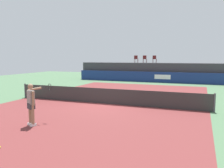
{
  "coord_description": "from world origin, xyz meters",
  "views": [
    {
      "loc": [
        5.52,
        -13.05,
        2.85
      ],
      "look_at": [
        -0.32,
        2.0,
        1.0
      ],
      "focal_mm": 37.26,
      "sensor_mm": 36.0,
      "label": 1
    }
  ],
  "objects_px": {
    "net_post_near": "(25,91)",
    "tennis_ball": "(0,147)",
    "spectator_chair_center": "(155,59)",
    "tennis_player": "(32,103)",
    "spectator_chair_left": "(145,59)",
    "spectator_chair_far_left": "(136,59)",
    "net_post_far": "(215,103)"
  },
  "relations": [
    {
      "from": "net_post_near",
      "to": "tennis_ball",
      "type": "distance_m",
      "value": 9.72
    },
    {
      "from": "spectator_chair_center",
      "to": "tennis_player",
      "type": "xyz_separation_m",
      "value": [
        -1.11,
        -20.8,
        -1.73
      ]
    },
    {
      "from": "spectator_chair_left",
      "to": "tennis_ball",
      "type": "xyz_separation_m",
      "value": [
        0.76,
        -22.94,
        -2.66
      ]
    },
    {
      "from": "spectator_chair_far_left",
      "to": "spectator_chair_left",
      "type": "distance_m",
      "value": 1.14
    },
    {
      "from": "net_post_far",
      "to": "tennis_player",
      "type": "height_order",
      "value": "tennis_player"
    },
    {
      "from": "tennis_ball",
      "to": "net_post_far",
      "type": "bearing_deg",
      "value": 49.81
    },
    {
      "from": "spectator_chair_left",
      "to": "tennis_ball",
      "type": "height_order",
      "value": "spectator_chair_left"
    },
    {
      "from": "tennis_player",
      "to": "spectator_chair_far_left",
      "type": "bearing_deg",
      "value": 93.29
    },
    {
      "from": "net_post_near",
      "to": "tennis_player",
      "type": "height_order",
      "value": "tennis_player"
    },
    {
      "from": "spectator_chair_center",
      "to": "tennis_ball",
      "type": "bearing_deg",
      "value": -90.98
    },
    {
      "from": "spectator_chair_far_left",
      "to": "net_post_far",
      "type": "height_order",
      "value": "spectator_chair_far_left"
    },
    {
      "from": "net_post_far",
      "to": "tennis_player",
      "type": "xyz_separation_m",
      "value": [
        -7.26,
        -5.37,
        0.46
      ]
    },
    {
      "from": "spectator_chair_far_left",
      "to": "net_post_near",
      "type": "xyz_separation_m",
      "value": [
        -3.95,
        -15.29,
        -2.19
      ]
    },
    {
      "from": "spectator_chair_far_left",
      "to": "tennis_player",
      "type": "relative_size",
      "value": 0.5
    },
    {
      "from": "spectator_chair_left",
      "to": "spectator_chair_center",
      "type": "relative_size",
      "value": 1.0
    },
    {
      "from": "spectator_chair_far_left",
      "to": "tennis_player",
      "type": "bearing_deg",
      "value": -86.71
    },
    {
      "from": "spectator_chair_far_left",
      "to": "spectator_chair_left",
      "type": "bearing_deg",
      "value": -5.12
    },
    {
      "from": "spectator_chair_far_left",
      "to": "spectator_chair_left",
      "type": "height_order",
      "value": "same"
    },
    {
      "from": "spectator_chair_far_left",
      "to": "net_post_near",
      "type": "height_order",
      "value": "spectator_chair_far_left"
    },
    {
      "from": "spectator_chair_far_left",
      "to": "net_post_far",
      "type": "xyz_separation_m",
      "value": [
        8.45,
        -15.29,
        -2.19
      ]
    },
    {
      "from": "tennis_player",
      "to": "net_post_far",
      "type": "bearing_deg",
      "value": 36.5
    },
    {
      "from": "spectator_chair_far_left",
      "to": "tennis_ball",
      "type": "relative_size",
      "value": 13.06
    },
    {
      "from": "tennis_player",
      "to": "tennis_ball",
      "type": "xyz_separation_m",
      "value": [
        0.71,
        -2.38,
        -0.92
      ]
    },
    {
      "from": "net_post_far",
      "to": "tennis_ball",
      "type": "relative_size",
      "value": 14.71
    },
    {
      "from": "spectator_chair_left",
      "to": "spectator_chair_center",
      "type": "distance_m",
      "value": 1.18
    },
    {
      "from": "spectator_chair_far_left",
      "to": "spectator_chair_left",
      "type": "xyz_separation_m",
      "value": [
        1.14,
        -0.1,
        0.0
      ]
    },
    {
      "from": "spectator_chair_center",
      "to": "net_post_far",
      "type": "relative_size",
      "value": 0.89
    },
    {
      "from": "spectator_chair_center",
      "to": "tennis_ball",
      "type": "height_order",
      "value": "spectator_chair_center"
    },
    {
      "from": "spectator_chair_far_left",
      "to": "tennis_ball",
      "type": "bearing_deg",
      "value": -85.29
    },
    {
      "from": "spectator_chair_center",
      "to": "tennis_player",
      "type": "height_order",
      "value": "spectator_chair_center"
    },
    {
      "from": "spectator_chair_far_left",
      "to": "spectator_chair_center",
      "type": "height_order",
      "value": "same"
    },
    {
      "from": "spectator_chair_center",
      "to": "tennis_ball",
      "type": "xyz_separation_m",
      "value": [
        -0.4,
        -23.18,
        -2.66
      ]
    }
  ]
}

